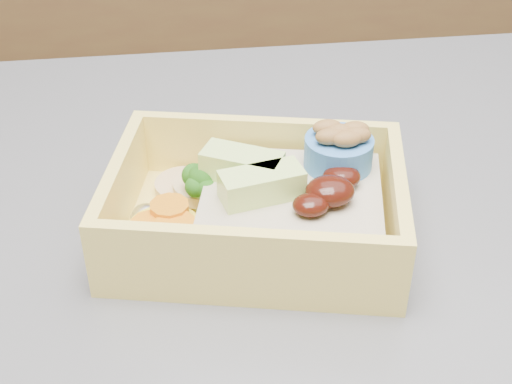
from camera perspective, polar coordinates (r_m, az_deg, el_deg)
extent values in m
cube|color=brown|center=(1.73, -6.37, 8.71)|extent=(3.20, 0.60, 0.90)
cube|color=#FBDF68|center=(0.47, 0.00, -3.17)|extent=(0.21, 0.17, 0.01)
cube|color=#FBDF68|center=(0.51, 0.64, 3.62)|extent=(0.18, 0.05, 0.05)
cube|color=#FBDF68|center=(0.40, -0.81, -5.71)|extent=(0.18, 0.05, 0.05)
cube|color=#FBDF68|center=(0.46, 11.14, -1.11)|extent=(0.03, 0.12, 0.05)
cube|color=#FBDF68|center=(0.47, -10.83, 0.05)|extent=(0.03, 0.12, 0.05)
cube|color=tan|center=(0.46, 2.82, -1.51)|extent=(0.13, 0.13, 0.03)
ellipsoid|color=black|center=(0.44, 5.95, 0.08)|extent=(0.04, 0.03, 0.02)
ellipsoid|color=black|center=(0.45, 6.85, 1.20)|extent=(0.03, 0.03, 0.01)
ellipsoid|color=black|center=(0.43, 4.41, -1.04)|extent=(0.03, 0.02, 0.01)
cube|color=#CFF580|center=(0.44, 0.46, 0.60)|extent=(0.05, 0.03, 0.02)
cube|color=#CFF580|center=(0.46, -1.12, 2.15)|extent=(0.06, 0.04, 0.02)
cylinder|color=#81B360|center=(0.48, -4.15, -0.69)|extent=(0.01, 0.01, 0.02)
sphere|color=#226016|center=(0.47, -4.24, 1.14)|extent=(0.02, 0.02, 0.02)
sphere|color=#226016|center=(0.47, -3.16, 1.17)|extent=(0.02, 0.02, 0.02)
sphere|color=#226016|center=(0.47, -5.00, 1.33)|extent=(0.02, 0.02, 0.02)
sphere|color=#226016|center=(0.46, -3.98, 0.31)|extent=(0.01, 0.01, 0.01)
sphere|color=#226016|center=(0.46, -4.84, 0.43)|extent=(0.01, 0.01, 0.01)
sphere|color=#226016|center=(0.48, -4.06, 1.46)|extent=(0.01, 0.01, 0.01)
cylinder|color=yellow|center=(0.44, -7.26, -3.77)|extent=(0.05, 0.05, 0.02)
cylinder|color=orange|center=(0.44, -7.30, -2.27)|extent=(0.02, 0.02, 0.00)
cylinder|color=orange|center=(0.43, -8.43, -2.57)|extent=(0.02, 0.02, 0.00)
cylinder|color=orange|center=(0.43, -6.48, -2.56)|extent=(0.02, 0.02, 0.00)
cylinder|color=orange|center=(0.44, -6.94, -1.16)|extent=(0.02, 0.02, 0.00)
cylinder|color=tan|center=(0.50, -5.76, 0.41)|extent=(0.04, 0.04, 0.01)
cylinder|color=tan|center=(0.49, -4.26, 0.41)|extent=(0.04, 0.04, 0.01)
ellipsoid|color=white|center=(0.50, -1.91, 1.29)|extent=(0.02, 0.02, 0.02)
ellipsoid|color=white|center=(0.46, -8.76, -2.09)|extent=(0.02, 0.02, 0.02)
cylinder|color=#3C7ACC|center=(0.47, 6.61, 3.17)|extent=(0.05, 0.05, 0.02)
ellipsoid|color=brown|center=(0.46, 6.74, 4.79)|extent=(0.02, 0.02, 0.01)
ellipsoid|color=brown|center=(0.47, 7.87, 4.98)|extent=(0.02, 0.02, 0.01)
ellipsoid|color=brown|center=(0.47, 5.73, 5.16)|extent=(0.02, 0.02, 0.01)
ellipsoid|color=brown|center=(0.46, 7.26, 4.24)|extent=(0.02, 0.02, 0.01)
ellipsoid|color=brown|center=(0.46, 5.97, 4.44)|extent=(0.02, 0.02, 0.01)
ellipsoid|color=brown|center=(0.46, 8.02, 4.52)|extent=(0.02, 0.02, 0.01)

